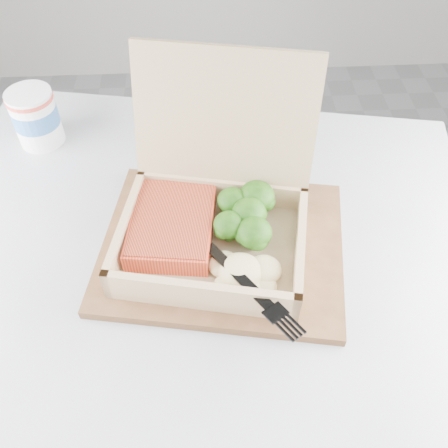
{
  "coord_description": "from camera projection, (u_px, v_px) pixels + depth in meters",
  "views": [
    {
      "loc": [
        -0.45,
        -0.01,
        1.26
      ],
      "look_at": [
        -0.43,
        0.42,
        0.77
      ],
      "focal_mm": 40.0,
      "sensor_mm": 36.0,
      "label": 1
    }
  ],
  "objects": [
    {
      "name": "cafe_table",
      "position": [
        188.0,
        350.0,
        0.78
      ],
      "size": [
        0.91,
        0.91,
        0.72
      ],
      "rotation": [
        0.0,
        0.0,
        -0.19
      ],
      "color": "black",
      "rests_on": "floor"
    },
    {
      "name": "paper_cup",
      "position": [
        35.0,
        116.0,
        0.79
      ],
      "size": [
        0.07,
        0.07,
        0.09
      ],
      "color": "white",
      "rests_on": "cafe_table"
    },
    {
      "name": "serving_tray",
      "position": [
        222.0,
        246.0,
        0.67
      ],
      "size": [
        0.36,
        0.31,
        0.01
      ],
      "primitive_type": "cube",
      "rotation": [
        0.0,
        0.0,
        -0.17
      ],
      "color": "brown",
      "rests_on": "cafe_table"
    },
    {
      "name": "broccoli_pile",
      "position": [
        249.0,
        218.0,
        0.65
      ],
      "size": [
        0.11,
        0.11,
        0.04
      ],
      "primitive_type": null,
      "color": "#347319",
      "rests_on": "takeout_container"
    },
    {
      "name": "plastic_fork",
      "position": [
        226.0,
        262.0,
        0.6
      ],
      "size": [
        0.11,
        0.16,
        0.02
      ],
      "rotation": [
        0.0,
        0.0,
        3.71
      ],
      "color": "black",
      "rests_on": "mashed_potatoes"
    },
    {
      "name": "receipt",
      "position": [
        259.0,
        172.0,
        0.78
      ],
      "size": [
        0.13,
        0.17,
        0.0
      ],
      "primitive_type": "cube",
      "rotation": [
        0.0,
        0.0,
        -0.35
      ],
      "color": "white",
      "rests_on": "cafe_table"
    },
    {
      "name": "takeout_container",
      "position": [
        216.0,
        202.0,
        0.64
      ],
      "size": [
        0.28,
        0.27,
        0.22
      ],
      "rotation": [
        0.0,
        0.0,
        -0.2
      ],
      "color": "#9D805E",
      "rests_on": "serving_tray"
    },
    {
      "name": "salmon_fillet",
      "position": [
        172.0,
        225.0,
        0.65
      ],
      "size": [
        0.12,
        0.15,
        0.03
      ],
      "primitive_type": "cube",
      "rotation": [
        0.0,
        0.0,
        -0.12
      ],
      "color": "#EC502E",
      "rests_on": "takeout_container"
    },
    {
      "name": "mashed_potatoes",
      "position": [
        240.0,
        271.0,
        0.6
      ],
      "size": [
        0.09,
        0.08,
        0.03
      ],
      "primitive_type": "ellipsoid",
      "color": "beige",
      "rests_on": "takeout_container"
    }
  ]
}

